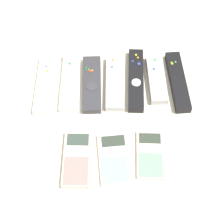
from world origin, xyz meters
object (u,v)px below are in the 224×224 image
Objects in this scene: remote_5 at (157,79)px; remote_4 at (136,80)px; remote_0 at (46,85)px; remote_1 at (70,82)px; remote_6 at (178,82)px; calculator_0 at (77,159)px; remote_2 at (92,84)px; remote_3 at (115,83)px; calculator_1 at (114,159)px; calculator_2 at (150,155)px.

remote_4 is at bearing 178.94° from remote_5.
remote_0 is 0.98× the size of remote_1.
remote_1 is 0.97× the size of remote_6.
remote_6 is at bearing 41.25° from calculator_0.
remote_2 and remote_3 have the same top height.
remote_3 is at bearing -0.43° from remote_1.
remote_2 is 0.24m from calculator_1.
calculator_1 is (-0.14, -0.25, -0.01)m from remote_5.
remote_0 reaches higher than calculator_0.
remote_3 is 1.25× the size of calculator_1.
remote_4 reaches higher than remote_1.
remote_1 and remote_2 have the same top height.
remote_5 is (0.12, 0.01, 0.00)m from remote_3.
remote_0 is 1.18× the size of remote_5.
remote_5 reaches higher than remote_2.
remote_4 is at bearing 9.59° from remote_3.
remote_5 reaches higher than remote_1.
remote_3 is 1.34× the size of calculator_2.
remote_0 is at bearing 114.09° from calculator_0.
calculator_2 is (0.20, 0.01, -0.00)m from calculator_0.
remote_5 is 1.11× the size of calculator_1.
remote_0 is 0.33m from remote_5.
remote_1 is at bearing 136.14° from calculator_2.
remote_0 reaches higher than calculator_2.
remote_5 is at bearing 84.12° from calculator_2.
remote_5 is 1.04× the size of calculator_0.
remote_6 is at bearing 2.57° from remote_0.
remote_3 is 0.24m from calculator_1.
remote_6 reaches higher than remote_2.
remote_5 is (0.33, 0.01, 0.00)m from remote_0.
remote_4 reaches higher than remote_3.
remote_2 is 1.15× the size of remote_5.
remote_3 is at bearing 2.96° from remote_0.
remote_4 reaches higher than calculator_0.
remote_3 reaches higher than remote_0.
remote_1 is 0.27m from calculator_1.
remote_4 is at bearing 69.54° from calculator_1.
remote_4 is at bearing 4.71° from remote_0.
remote_5 reaches higher than calculator_2.
remote_3 is (0.13, -0.01, 0.00)m from remote_1.
remote_2 is at bearing 176.72° from remote_6.
remote_5 is (0.06, -0.00, 0.00)m from remote_4.
remote_2 is 1.37× the size of calculator_2.
remote_1 is at bearing 98.53° from calculator_0.
calculator_1 is (-0.20, -0.24, -0.01)m from remote_6.
calculator_0 is 1.14× the size of calculator_2.
remote_2 is (0.07, -0.01, 0.00)m from remote_1.
calculator_2 is at bearing -55.77° from remote_2.
remote_4 reaches higher than remote_2.
remote_0 is 1.05× the size of remote_3.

